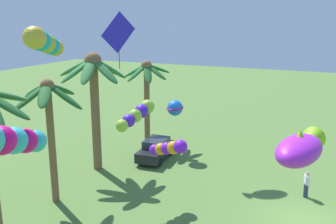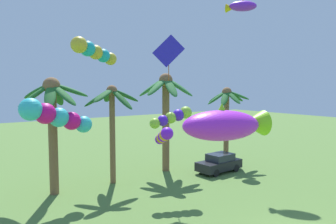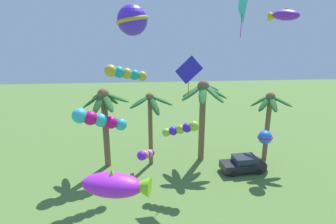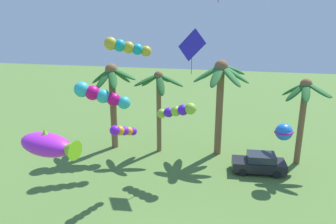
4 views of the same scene
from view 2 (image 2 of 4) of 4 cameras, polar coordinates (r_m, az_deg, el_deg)
palm_tree_0 at (r=21.25m, az=-20.30°, el=0.56°), size 4.43×4.10×7.55m
palm_tree_1 at (r=25.63m, az=-0.38°, el=2.60°), size 4.69×4.70×8.05m
palm_tree_2 at (r=22.64m, az=-10.18°, el=0.64°), size 4.15×4.00×7.07m
palm_tree_3 at (r=29.30m, az=10.69°, el=1.17°), size 3.72×3.88×6.92m
parked_car_0 at (r=26.19m, az=9.32°, el=-9.15°), size 4.01×1.97×1.51m
kite_tube_0 at (r=20.36m, az=0.84°, el=-0.94°), size 2.89×1.20×1.37m
kite_tube_1 at (r=19.44m, az=-19.80°, el=-0.76°), size 4.42×1.96×2.29m
kite_fish_2 at (r=28.06m, az=13.12°, el=18.24°), size 2.21×2.69×1.11m
kite_ball_3 at (r=25.99m, az=13.00°, el=-2.70°), size 1.71×1.71×1.18m
kite_diamond_5 at (r=22.00m, az=0.12°, el=10.95°), size 2.12×0.98×3.21m
kite_tube_6 at (r=20.19m, az=-13.39°, el=10.69°), size 3.36×1.95×1.51m
kite_tube_7 at (r=16.18m, az=-0.79°, el=-4.43°), size 1.20×2.16×1.16m
kite_fish_9 at (r=10.71m, az=10.57°, el=-2.27°), size 3.33×2.02×1.29m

